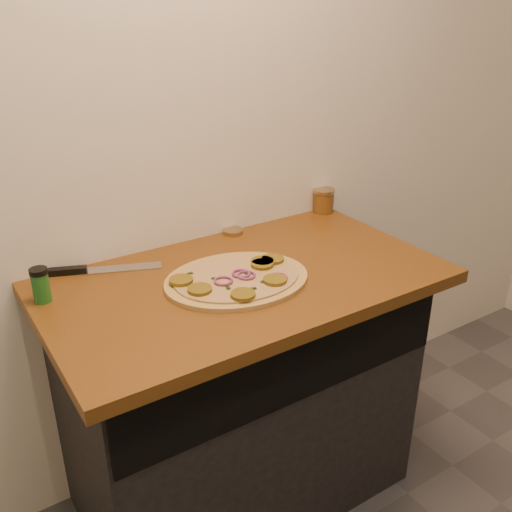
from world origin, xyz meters
TOP-DOWN VIEW (x-y plane):
  - cabinet at (0.00, 1.45)m, footprint 1.10×0.60m
  - countertop at (0.00, 1.42)m, footprint 1.20×0.70m
  - pizza at (-0.04, 1.39)m, footprint 0.48×0.48m
  - chefs_knife at (-0.38, 1.69)m, footprint 0.35×0.17m
  - mason_jar_lid at (0.14, 1.72)m, footprint 0.09×0.09m
  - salsa_jar at (0.55, 1.72)m, footprint 0.08×0.08m
  - spice_shaker at (-0.55, 1.59)m, footprint 0.05×0.05m
  - flour_spill at (0.12, 1.40)m, footprint 0.17×0.17m

SIDE VIEW (x-z plane):
  - cabinet at x=0.00m, z-range 0.00..0.86m
  - countertop at x=0.00m, z-range 0.86..0.90m
  - flour_spill at x=0.12m, z-range 0.90..0.90m
  - chefs_knife at x=-0.38m, z-range 0.90..0.92m
  - mason_jar_lid at x=0.14m, z-range 0.90..0.92m
  - pizza at x=-0.04m, z-range 0.90..0.93m
  - salsa_jar at x=0.55m, z-range 0.90..0.99m
  - spice_shaker at x=-0.55m, z-range 0.90..1.00m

